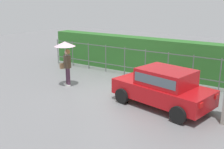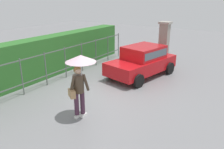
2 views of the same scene
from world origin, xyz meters
The scene contains 5 objects.
ground_plane centered at (0.00, 0.00, 0.00)m, with size 40.00×40.00×0.00m, color slate.
car centered at (2.47, -0.21, 0.80)m, with size 3.96×2.46×1.48m.
pedestrian centered at (-2.24, -0.33, 1.53)m, with size 0.94×0.94×2.09m.
fence_section centered at (-0.37, 2.74, 0.83)m, with size 10.87×0.05×1.50m.
hedge_row centered at (-0.37, 3.79, 0.95)m, with size 11.82×0.90×1.90m, color #2D6B28.
Camera 1 is at (6.14, -9.28, 4.00)m, focal length 43.69 mm.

